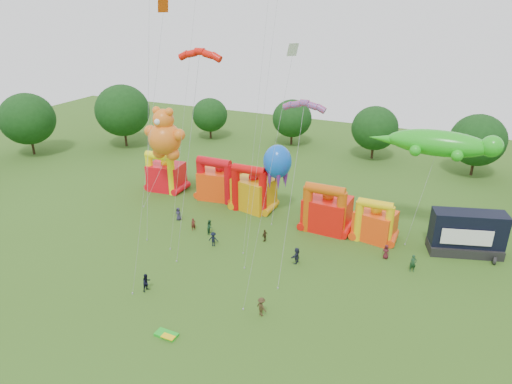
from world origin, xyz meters
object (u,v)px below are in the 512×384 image
at_px(teddy_bear_kite, 162,149).
at_px(gecko_kite, 433,161).
at_px(stage_trailer, 467,233).
at_px(octopus_kite, 277,171).
at_px(spectator_0, 178,214).
at_px(bouncy_castle_2, 253,191).
at_px(bouncy_castle_0, 165,175).
at_px(spectator_4, 265,235).

distance_m(teddy_bear_kite, gecko_kite, 35.08).
xyz_separation_m(stage_trailer, teddy_bear_kite, (-39.75, -2.22, 5.42)).
distance_m(octopus_kite, spectator_0, 14.17).
relative_size(bouncy_castle_2, teddy_bear_kite, 0.49).
bearing_deg(bouncy_castle_0, spectator_0, -47.02).
relative_size(bouncy_castle_0, spectator_4, 4.06).
bearing_deg(octopus_kite, gecko_kite, 2.65).
bearing_deg(teddy_bear_kite, octopus_kite, 9.19).
height_order(bouncy_castle_2, spectator_4, bouncy_castle_2).
height_order(stage_trailer, spectator_0, stage_trailer).
bearing_deg(spectator_0, bouncy_castle_2, 46.38).
xyz_separation_m(bouncy_castle_2, octopus_kite, (3.65, -0.37, 3.66)).
xyz_separation_m(bouncy_castle_2, spectator_0, (-7.46, -7.36, -1.68)).
height_order(teddy_bear_kite, spectator_4, teddy_bear_kite).
distance_m(octopus_kite, spectator_4, 9.43).
height_order(bouncy_castle_0, bouncy_castle_2, bouncy_castle_2).
xyz_separation_m(bouncy_castle_0, bouncy_castle_2, (14.98, -0.72, 0.16)).
xyz_separation_m(bouncy_castle_0, spectator_0, (7.52, -8.07, -1.52)).
relative_size(bouncy_castle_0, spectator_0, 3.58).
distance_m(bouncy_castle_0, octopus_kite, 19.05).
bearing_deg(teddy_bear_kite, spectator_4, -15.49).
distance_m(bouncy_castle_2, stage_trailer, 27.27).
bearing_deg(octopus_kite, spectator_4, -78.03).
height_order(bouncy_castle_2, stage_trailer, bouncy_castle_2).
bearing_deg(gecko_kite, octopus_kite, -177.35).
xyz_separation_m(bouncy_castle_0, gecko_kite, (37.33, -0.22, 7.74)).
bearing_deg(spectator_4, bouncy_castle_0, -92.88).
bearing_deg(spectator_4, bouncy_castle_2, -126.23).
height_order(stage_trailer, spectator_4, stage_trailer).
height_order(bouncy_castle_0, teddy_bear_kite, teddy_bear_kite).
height_order(bouncy_castle_2, spectator_0, bouncy_castle_2).
height_order(bouncy_castle_2, teddy_bear_kite, teddy_bear_kite).
distance_m(stage_trailer, octopus_kite, 23.92).
relative_size(bouncy_castle_0, bouncy_castle_2, 0.93).
distance_m(bouncy_castle_2, gecko_kite, 23.60).
bearing_deg(spectator_4, octopus_kite, -147.86).
distance_m(teddy_bear_kite, spectator_0, 9.67).
relative_size(bouncy_castle_0, gecko_kite, 0.44).
relative_size(bouncy_castle_2, stage_trailer, 0.80).
bearing_deg(gecko_kite, bouncy_castle_0, 179.67).
distance_m(spectator_0, spectator_4, 12.71).
height_order(gecko_kite, octopus_kite, gecko_kite).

